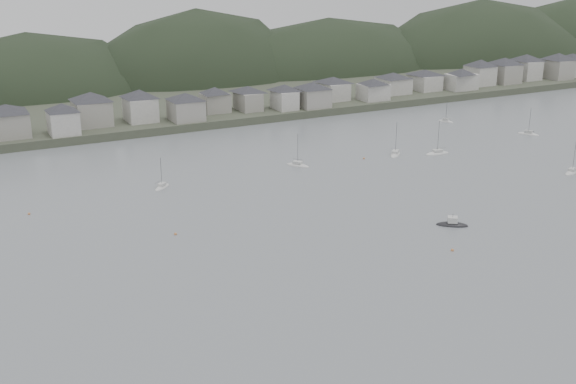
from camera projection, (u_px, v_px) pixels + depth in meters
ground at (502, 357)px, 113.60m from camera, size 900.00×900.00×0.00m
far_shore_land at (91, 81)px, 361.12m from camera, size 900.00×250.00×3.00m
forested_ridge at (115, 113)px, 345.77m from camera, size 851.55×103.94×102.57m
waterfront_town at (275, 94)px, 287.20m from camera, size 451.48×28.46×12.92m
moored_fleet at (308, 221)px, 171.77m from camera, size 251.11×166.77×13.58m
motor_launch_near at (452, 224)px, 169.28m from camera, size 7.80×6.86×3.84m
mooring_buoys at (335, 254)px, 152.51m from camera, size 146.83×124.83×0.70m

